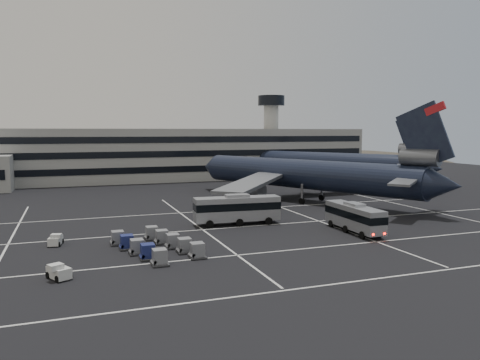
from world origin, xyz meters
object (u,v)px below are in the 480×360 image
Objects in this scene: trijet_main at (306,174)px; uld_cluster at (155,244)px; bus_far at (237,208)px; bus_near at (354,216)px; tug_a at (55,240)px.

trijet_main is 43.57m from uld_cluster.
trijet_main is 25.93m from bus_far.
bus_near is at bearing -130.39° from trijet_main.
tug_a is 0.18× the size of uld_cluster.
tug_a is 12.52m from uld_cluster.
trijet_main is 4.29× the size of bus_far.
trijet_main reaches higher than bus_far.
uld_cluster is (-26.61, -0.77, -1.35)m from bus_near.
uld_cluster is at bearing -176.86° from bus_near.
bus_near is 4.53× the size of tug_a.
bus_far is at bearing 38.71° from uld_cluster.
uld_cluster reaches higher than tug_a.
trijet_main is 21.75× the size of tug_a.
bus_near is 37.73m from tug_a.
trijet_main is at bearing 38.76° from tug_a.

